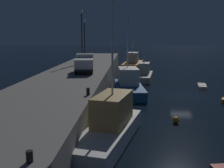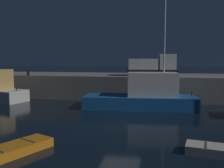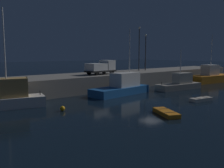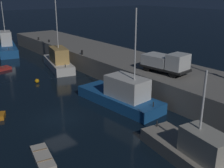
% 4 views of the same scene
% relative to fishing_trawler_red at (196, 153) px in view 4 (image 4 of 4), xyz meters
% --- Properties ---
extents(ground_plane, '(320.00, 320.00, 0.00)m').
position_rel_fishing_trawler_red_xyz_m(ground_plane, '(-12.08, -4.18, -0.94)').
color(ground_plane, black).
extents(pier_quay, '(77.79, 8.54, 2.58)m').
position_rel_fishing_trawler_red_xyz_m(pier_quay, '(-12.08, 9.74, 0.35)').
color(pier_quay, gray).
rests_on(pier_quay, ground).
extents(fishing_trawler_red, '(8.83, 3.75, 6.71)m').
position_rel_fishing_trawler_red_xyz_m(fishing_trawler_red, '(0.00, 0.00, 0.00)').
color(fishing_trawler_red, gray).
rests_on(fishing_trawler_red, ground).
extents(fishing_boat_white, '(10.02, 4.83, 11.01)m').
position_rel_fishing_trawler_red_xyz_m(fishing_boat_white, '(-27.80, 3.76, 0.30)').
color(fishing_boat_white, silver).
rests_on(fishing_boat_white, ground).
extents(fishing_boat_orange, '(12.21, 5.66, 9.48)m').
position_rel_fishing_trawler_red_xyz_m(fishing_boat_orange, '(-44.41, 1.15, 0.35)').
color(fishing_boat_orange, '#195193').
rests_on(fishing_boat_orange, ground).
extents(fishing_trawler_green, '(10.12, 4.25, 9.82)m').
position_rel_fishing_trawler_red_xyz_m(fishing_trawler_green, '(-11.02, 2.53, 0.23)').
color(fishing_trawler_green, '#195193').
rests_on(fishing_trawler_green, ground).
extents(dinghy_red_small, '(3.38, 1.66, 0.46)m').
position_rel_fishing_trawler_red_xyz_m(dinghy_red_small, '(-6.76, -8.02, -0.73)').
color(dinghy_red_small, beige).
rests_on(dinghy_red_small, ground).
extents(mooring_buoy_near, '(0.55, 0.55, 0.55)m').
position_rel_fishing_trawler_red_xyz_m(mooring_buoy_near, '(-23.25, -1.60, -0.66)').
color(mooring_buoy_near, orange).
rests_on(mooring_buoy_near, ground).
extents(utility_truck, '(5.68, 2.93, 2.36)m').
position_rel_fishing_trawler_red_xyz_m(utility_truck, '(-10.52, 8.36, 2.85)').
color(utility_truck, black).
rests_on(utility_truck, pier_quay).
extents(bollard_west, '(0.28, 0.28, 0.62)m').
position_rel_fishing_trawler_red_xyz_m(bollard_west, '(-24.23, 5.85, 1.95)').
color(bollard_west, black).
rests_on(bollard_west, pier_quay).
extents(bollard_central, '(0.28, 0.28, 0.49)m').
position_rel_fishing_trawler_red_xyz_m(bollard_central, '(-39.89, 5.83, 1.89)').
color(bollard_central, black).
rests_on(bollard_central, pier_quay).
extents(bollard_east, '(0.28, 0.28, 0.47)m').
position_rel_fishing_trawler_red_xyz_m(bollard_east, '(-36.44, 6.34, 1.87)').
color(bollard_east, black).
rests_on(bollard_east, pier_quay).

